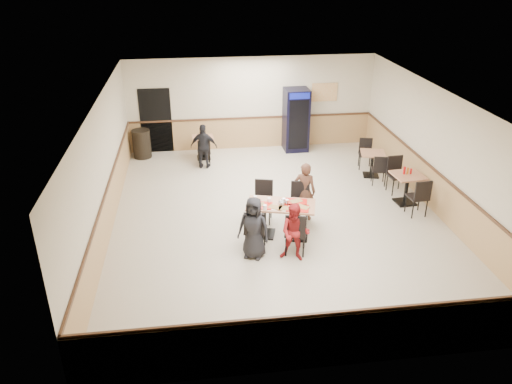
{
  "coord_description": "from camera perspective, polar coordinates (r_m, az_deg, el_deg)",
  "views": [
    {
      "loc": [
        -1.96,
        -10.7,
        5.89
      ],
      "look_at": [
        -0.59,
        -0.5,
        0.96
      ],
      "focal_mm": 35.0,
      "sensor_mm": 36.0,
      "label": 1
    }
  ],
  "objects": [
    {
      "name": "side_table_far_chair_north",
      "position": [
        15.36,
        12.41,
        4.27
      ],
      "size": [
        0.51,
        0.51,
        0.92
      ],
      "primitive_type": null,
      "rotation": [
        0.0,
        0.0,
        -0.24
      ],
      "color": "black",
      "rests_on": "ground"
    },
    {
      "name": "diner_woman_left",
      "position": [
        10.49,
        -0.27,
        -4.12
      ],
      "size": [
        0.8,
        0.68,
        1.39
      ],
      "primitive_type": "imported",
      "rotation": [
        0.0,
        0.0,
        -0.42
      ],
      "color": "black",
      "rests_on": "ground"
    },
    {
      "name": "side_table_near",
      "position": [
        13.4,
        16.88,
        0.86
      ],
      "size": [
        0.81,
        0.81,
        0.8
      ],
      "rotation": [
        0.0,
        0.0,
        0.08
      ],
      "color": "black",
      "rests_on": "ground"
    },
    {
      "name": "tabletop_clutter",
      "position": [
        11.12,
        2.85,
        -1.43
      ],
      "size": [
        1.37,
        0.8,
        0.12
      ],
      "rotation": [
        0.0,
        0.0,
        -0.27
      ],
      "color": "red",
      "rests_on": "main_table"
    },
    {
      "name": "room_shell",
      "position": [
        14.76,
        7.59,
        4.26
      ],
      "size": [
        10.0,
        10.0,
        10.0
      ],
      "color": "silver",
      "rests_on": "ground"
    },
    {
      "name": "side_table_near_chair_south",
      "position": [
        12.89,
        17.97,
        -0.43
      ],
      "size": [
        0.51,
        0.51,
        1.02
      ],
      "primitive_type": null,
      "rotation": [
        0.0,
        0.0,
        3.23
      ],
      "color": "black",
      "rests_on": "ground"
    },
    {
      "name": "side_table_far_chair_south",
      "position": [
        14.36,
        13.9,
        2.58
      ],
      "size": [
        0.51,
        0.51,
        0.92
      ],
      "primitive_type": null,
      "rotation": [
        0.0,
        0.0,
        2.91
      ],
      "color": "black",
      "rests_on": "ground"
    },
    {
      "name": "condiment_caddy",
      "position": [
        13.29,
        16.87,
        2.34
      ],
      "size": [
        0.23,
        0.06,
        0.2
      ],
      "color": "red",
      "rests_on": "side_table_near"
    },
    {
      "name": "ground",
      "position": [
        12.37,
        2.42,
        -2.86
      ],
      "size": [
        10.0,
        10.0,
        0.0
      ],
      "primitive_type": "plane",
      "color": "beige",
      "rests_on": "ground"
    },
    {
      "name": "diner_woman_right",
      "position": [
        10.44,
        4.49,
        -4.64
      ],
      "size": [
        0.77,
        0.69,
        1.29
      ],
      "primitive_type": "imported",
      "rotation": [
        0.0,
        0.0,
        -0.38
      ],
      "color": "maroon",
      "rests_on": "ground"
    },
    {
      "name": "main_chairs",
      "position": [
        11.34,
        2.56,
        -2.73
      ],
      "size": [
        1.78,
        2.08,
        1.04
      ],
      "rotation": [
        0.0,
        0.0,
        -0.27
      ],
      "color": "black",
      "rests_on": "ground"
    },
    {
      "name": "pepsi_cooler",
      "position": [
        16.4,
        4.59,
        8.22
      ],
      "size": [
        0.78,
        0.79,
        2.03
      ],
      "rotation": [
        0.0,
        0.0,
        0.02
      ],
      "color": "black",
      "rests_on": "ground"
    },
    {
      "name": "main_table",
      "position": [
        11.32,
        2.84,
        -2.63
      ],
      "size": [
        1.67,
        1.14,
        0.82
      ],
      "rotation": [
        0.0,
        0.0,
        -0.27
      ],
      "color": "black",
      "rests_on": "ground"
    },
    {
      "name": "back_table_chair_lone",
      "position": [
        15.35,
        -5.97,
        4.66
      ],
      "size": [
        0.42,
        0.42,
        0.89
      ],
      "primitive_type": null,
      "rotation": [
        0.0,
        0.0,
        3.17
      ],
      "color": "black",
      "rests_on": "ground"
    },
    {
      "name": "side_table_far",
      "position": [
        14.85,
        13.14,
        3.54
      ],
      "size": [
        0.82,
        0.82,
        0.73
      ],
      "rotation": [
        0.0,
        0.0,
        -0.24
      ],
      "color": "black",
      "rests_on": "ground"
    },
    {
      "name": "back_table",
      "position": [
        15.86,
        -6.05,
        5.45
      ],
      "size": [
        0.67,
        0.67,
        0.7
      ],
      "rotation": [
        0.0,
        0.0,
        0.03
      ],
      "color": "black",
      "rests_on": "ground"
    },
    {
      "name": "diner_man_opposite",
      "position": [
        12.04,
        5.58,
        0.08
      ],
      "size": [
        0.63,
        0.54,
        1.46
      ],
      "primitive_type": "imported",
      "rotation": [
        0.0,
        0.0,
        2.71
      ],
      "color": "#4E2F21",
      "rests_on": "ground"
    },
    {
      "name": "trash_bin",
      "position": [
        16.28,
        -12.93,
        5.4
      ],
      "size": [
        0.57,
        0.57,
        0.9
      ],
      "primitive_type": "cylinder",
      "color": "black",
      "rests_on": "ground"
    },
    {
      "name": "lone_diner",
      "position": [
        15.04,
        -5.98,
        5.19
      ],
      "size": [
        0.85,
        0.48,
        1.36
      ],
      "primitive_type": "imported",
      "rotation": [
        0.0,
        0.0,
        2.95
      ],
      "color": "black",
      "rests_on": "ground"
    },
    {
      "name": "side_table_near_chair_north",
      "position": [
        13.94,
        15.84,
        1.86
      ],
      "size": [
        0.51,
        0.51,
        1.02
      ],
      "primitive_type": null,
      "rotation": [
        0.0,
        0.0,
        0.08
      ],
      "color": "black",
      "rests_on": "ground"
    }
  ]
}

